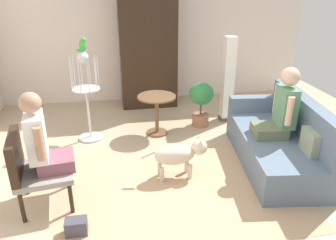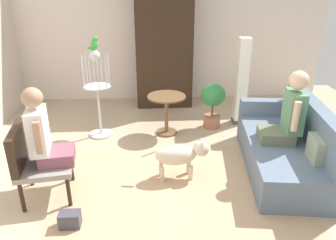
{
  "view_description": "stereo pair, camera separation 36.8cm",
  "coord_description": "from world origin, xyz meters",
  "px_view_note": "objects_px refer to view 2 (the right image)",
  "views": [
    {
      "loc": [
        -0.73,
        -3.29,
        2.28
      ],
      "look_at": [
        -0.15,
        0.04,
        0.82
      ],
      "focal_mm": 35.25,
      "sensor_mm": 36.0,
      "label": 1
    },
    {
      "loc": [
        -0.36,
        -3.34,
        2.28
      ],
      "look_at": [
        -0.15,
        0.04,
        0.82
      ],
      "focal_mm": 35.25,
      "sensor_mm": 36.0,
      "label": 2
    }
  ],
  "objects_px": {
    "round_end_table": "(167,108)",
    "person_on_armchair": "(43,134)",
    "bird_cage_stand": "(98,93)",
    "parrot": "(94,43)",
    "column_lamp": "(242,82)",
    "person_on_couch": "(289,114)",
    "dog": "(181,155)",
    "armchair": "(33,158)",
    "armoire_cabinet": "(164,49)",
    "handbag": "(70,220)",
    "potted_plant": "(213,101)",
    "couch": "(287,147)"
  },
  "relations": [
    {
      "from": "person_on_armchair",
      "to": "handbag",
      "type": "distance_m",
      "value": 0.94
    },
    {
      "from": "column_lamp",
      "to": "handbag",
      "type": "xyz_separation_m",
      "value": [
        -2.34,
        -2.46,
        -0.63
      ]
    },
    {
      "from": "couch",
      "to": "column_lamp",
      "type": "distance_m",
      "value": 1.57
    },
    {
      "from": "couch",
      "to": "dog",
      "type": "xyz_separation_m",
      "value": [
        -1.38,
        -0.14,
        0.01
      ]
    },
    {
      "from": "person_on_couch",
      "to": "armoire_cabinet",
      "type": "relative_size",
      "value": 0.42
    },
    {
      "from": "column_lamp",
      "to": "round_end_table",
      "type": "bearing_deg",
      "value": -164.08
    },
    {
      "from": "person_on_couch",
      "to": "handbag",
      "type": "distance_m",
      "value": 2.76
    },
    {
      "from": "couch",
      "to": "armoire_cabinet",
      "type": "height_order",
      "value": "armoire_cabinet"
    },
    {
      "from": "dog",
      "to": "armoire_cabinet",
      "type": "height_order",
      "value": "armoire_cabinet"
    },
    {
      "from": "person_on_armchair",
      "to": "handbag",
      "type": "bearing_deg",
      "value": -60.31
    },
    {
      "from": "couch",
      "to": "person_on_armchair",
      "type": "height_order",
      "value": "person_on_armchair"
    },
    {
      "from": "dog",
      "to": "potted_plant",
      "type": "xyz_separation_m",
      "value": [
        0.66,
        1.47,
        0.15
      ]
    },
    {
      "from": "potted_plant",
      "to": "handbag",
      "type": "xyz_separation_m",
      "value": [
        -1.84,
        -2.29,
        -0.38
      ]
    },
    {
      "from": "couch",
      "to": "round_end_table",
      "type": "distance_m",
      "value": 1.87
    },
    {
      "from": "round_end_table",
      "to": "bird_cage_stand",
      "type": "height_order",
      "value": "bird_cage_stand"
    },
    {
      "from": "couch",
      "to": "parrot",
      "type": "distance_m",
      "value": 2.97
    },
    {
      "from": "bird_cage_stand",
      "to": "person_on_couch",
      "type": "bearing_deg",
      "value": -25.38
    },
    {
      "from": "column_lamp",
      "to": "parrot",
      "type": "bearing_deg",
      "value": -171.05
    },
    {
      "from": "column_lamp",
      "to": "handbag",
      "type": "height_order",
      "value": "column_lamp"
    },
    {
      "from": "person_on_armchair",
      "to": "parrot",
      "type": "relative_size",
      "value": 4.55
    },
    {
      "from": "potted_plant",
      "to": "column_lamp",
      "type": "height_order",
      "value": "column_lamp"
    },
    {
      "from": "person_on_couch",
      "to": "bird_cage_stand",
      "type": "height_order",
      "value": "bird_cage_stand"
    },
    {
      "from": "armchair",
      "to": "parrot",
      "type": "relative_size",
      "value": 4.51
    },
    {
      "from": "dog",
      "to": "person_on_couch",
      "type": "bearing_deg",
      "value": 5.04
    },
    {
      "from": "round_end_table",
      "to": "armoire_cabinet",
      "type": "distance_m",
      "value": 1.52
    },
    {
      "from": "potted_plant",
      "to": "column_lamp",
      "type": "distance_m",
      "value": 0.58
    },
    {
      "from": "round_end_table",
      "to": "dog",
      "type": "height_order",
      "value": "round_end_table"
    },
    {
      "from": "person_on_couch",
      "to": "dog",
      "type": "distance_m",
      "value": 1.41
    },
    {
      "from": "parrot",
      "to": "dog",
      "type": "bearing_deg",
      "value": -48.87
    },
    {
      "from": "armchair",
      "to": "round_end_table",
      "type": "relative_size",
      "value": 1.35
    },
    {
      "from": "person_on_armchair",
      "to": "potted_plant",
      "type": "relative_size",
      "value": 1.16
    },
    {
      "from": "round_end_table",
      "to": "column_lamp",
      "type": "distance_m",
      "value": 1.33
    },
    {
      "from": "person_on_couch",
      "to": "column_lamp",
      "type": "height_order",
      "value": "column_lamp"
    },
    {
      "from": "armchair",
      "to": "bird_cage_stand",
      "type": "distance_m",
      "value": 1.66
    },
    {
      "from": "person_on_couch",
      "to": "round_end_table",
      "type": "bearing_deg",
      "value": 140.62
    },
    {
      "from": "handbag",
      "to": "armchair",
      "type": "bearing_deg",
      "value": 130.71
    },
    {
      "from": "person_on_couch",
      "to": "armoire_cabinet",
      "type": "bearing_deg",
      "value": 118.61
    },
    {
      "from": "bird_cage_stand",
      "to": "parrot",
      "type": "height_order",
      "value": "parrot"
    },
    {
      "from": "person_on_armchair",
      "to": "dog",
      "type": "relative_size",
      "value": 1.04
    },
    {
      "from": "person_on_couch",
      "to": "handbag",
      "type": "height_order",
      "value": "person_on_couch"
    },
    {
      "from": "person_on_couch",
      "to": "person_on_armchair",
      "type": "xyz_separation_m",
      "value": [
        -2.82,
        -0.38,
        -0.0
      ]
    },
    {
      "from": "round_end_table",
      "to": "person_on_armchair",
      "type": "bearing_deg",
      "value": -132.01
    },
    {
      "from": "armchair",
      "to": "bird_cage_stand",
      "type": "bearing_deg",
      "value": 72.29
    },
    {
      "from": "armoire_cabinet",
      "to": "armchair",
      "type": "bearing_deg",
      "value": -118.03
    },
    {
      "from": "column_lamp",
      "to": "handbag",
      "type": "bearing_deg",
      "value": -133.56
    },
    {
      "from": "dog",
      "to": "bird_cage_stand",
      "type": "xyz_separation_m",
      "value": [
        -1.13,
        1.28,
        0.38
      ]
    },
    {
      "from": "person_on_armchair",
      "to": "person_on_couch",
      "type": "bearing_deg",
      "value": 7.77
    },
    {
      "from": "couch",
      "to": "round_end_table",
      "type": "relative_size",
      "value": 3.15
    },
    {
      "from": "armoire_cabinet",
      "to": "person_on_armchair",
      "type": "bearing_deg",
      "value": -116.0
    },
    {
      "from": "parrot",
      "to": "handbag",
      "type": "relative_size",
      "value": 0.91
    }
  ]
}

